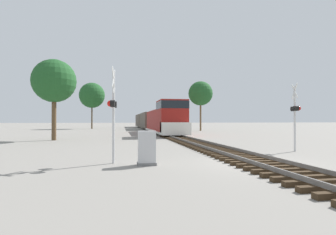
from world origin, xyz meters
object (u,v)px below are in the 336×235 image
tree_far_right (54,81)px  tree_mid_background (201,94)px  crossing_signal_far (295,111)px  tree_deep_background (92,95)px  crossing_signal_near (113,108)px  relay_cabinet (147,148)px  freight_train (150,121)px

tree_far_right → tree_mid_background: tree_mid_background is taller
crossing_signal_far → tree_deep_background: (-16.86, 46.95, 5.09)m
tree_mid_background → crossing_signal_near: bearing=-113.3°
crossing_signal_far → relay_cabinet: bearing=125.6°
relay_cabinet → tree_mid_background: bearing=69.2°
freight_train → tree_deep_background: bearing=143.5°
relay_cabinet → tree_deep_background: size_ratio=0.14×
tree_mid_background → relay_cabinet: bearing=-110.8°
crossing_signal_near → relay_cabinet: size_ratio=2.92×
relay_cabinet → tree_deep_background: tree_deep_background is taller
tree_mid_background → tree_deep_background: tree_deep_background is taller
freight_train → tree_mid_background: 11.72m
freight_train → relay_cabinet: (-4.74, -41.10, -1.13)m
relay_cabinet → crossing_signal_near: bearing=153.3°
crossing_signal_near → tree_deep_background: 50.09m
tree_mid_background → crossing_signal_far: bearing=-96.9°
crossing_signal_near → tree_mid_background: size_ratio=0.47×
freight_train → relay_cabinet: size_ratio=36.53×
tree_far_right → tree_deep_background: size_ratio=0.74×
freight_train → tree_deep_background: 16.28m
crossing_signal_far → tree_far_right: (-16.66, 12.09, 3.15)m
crossing_signal_near → crossing_signal_far: crossing_signal_near is taller
relay_cabinet → crossing_signal_far: bearing=19.0°
relay_cabinet → tree_deep_background: 51.19m
crossing_signal_near → tree_far_right: (-5.90, 14.60, 3.17)m
tree_far_right → tree_mid_background: bearing=43.3°
freight_train → tree_mid_background: tree_mid_background is taller
tree_far_right → tree_deep_background: (-0.20, 34.86, 1.94)m
crossing_signal_far → tree_far_right: bearing=70.6°
crossing_signal_far → tree_mid_background: (3.81, 31.36, 4.31)m
crossing_signal_far → tree_far_right: tree_far_right is taller
freight_train → crossing_signal_near: 40.86m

